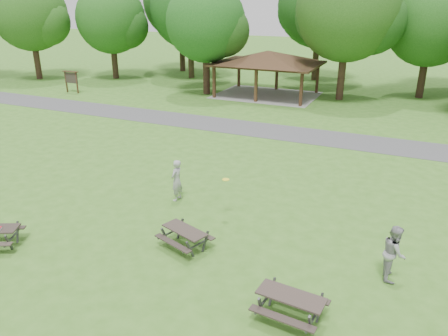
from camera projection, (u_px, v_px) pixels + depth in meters
ground at (153, 235)px, 15.70m from camera, size 160.00×160.00×0.00m
asphalt_path at (275, 131)px, 27.56m from camera, size 120.00×3.20×0.02m
pavilion at (268, 59)px, 36.44m from camera, size 8.60×7.01×3.76m
notice_board at (71, 78)px, 38.11m from camera, size 1.60×0.30×1.88m
tree_row_a at (31, 16)px, 42.76m from camera, size 7.56×7.20×9.97m
tree_row_b at (112, 21)px, 43.24m from camera, size 7.14×6.80×9.28m
tree_row_c at (191, 11)px, 43.20m from camera, size 8.19×7.80×10.67m
tree_row_d at (207, 25)px, 36.07m from camera, size 6.93×6.60×9.27m
tree_row_e at (349, 13)px, 33.61m from camera, size 8.40×8.00×11.02m
tree_row_f at (432, 25)px, 34.63m from camera, size 7.35×7.00×9.55m
tree_deep_a at (182, 4)px, 47.10m from camera, size 8.40×8.00×11.38m
tree_deep_b at (321, 8)px, 41.88m from camera, size 8.40×8.00×11.13m
picnic_table_middle at (185, 234)px, 14.73m from camera, size 1.98×1.78×0.71m
picnic_table_far at (291, 301)px, 11.43m from camera, size 1.90×1.58×0.77m
frisbee_in_flight at (226, 180)px, 16.34m from camera, size 0.32×0.32×0.02m
frisbee_thrower at (177, 180)px, 18.06m from camera, size 0.44×0.66×1.77m
frisbee_catcher at (394, 252)px, 13.01m from camera, size 0.79×0.95×1.76m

